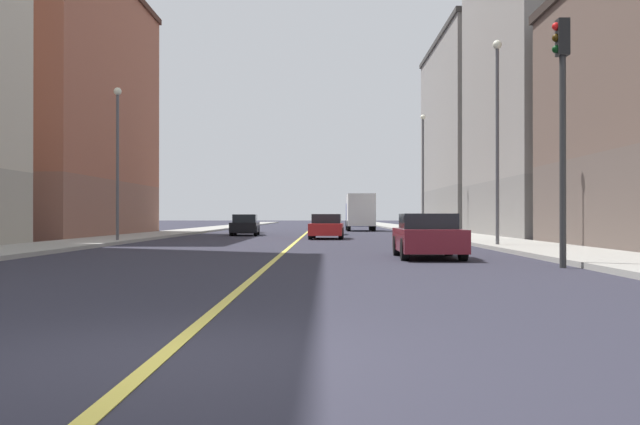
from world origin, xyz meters
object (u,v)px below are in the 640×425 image
(car_orange, at_px, (326,222))
(box_truck, at_px, (360,212))
(street_lamp_left_far, at_px, (423,162))
(car_maroon, at_px, (428,237))
(traffic_light_left_near, at_px, (562,107))
(building_right_midblock, at_px, (36,106))
(car_red, at_px, (327,227))
(car_black, at_px, (245,225))
(car_yellow, at_px, (245,225))
(building_left_mid, at_px, (577,35))
(street_lamp_right_near, at_px, (118,148))
(car_teal, at_px, (329,226))
(street_lamp_left_near, at_px, (497,122))
(building_left_far, at_px, (497,135))

(car_orange, distance_m, box_truck, 11.36)
(street_lamp_left_far, xyz_separation_m, car_maroon, (-3.72, -28.69, -4.40))
(box_truck, bearing_deg, traffic_light_left_near, -86.27)
(building_right_midblock, bearing_deg, car_red, -12.68)
(street_lamp_left_far, distance_m, car_black, 13.29)
(car_black, bearing_deg, building_right_midblock, -166.45)
(car_yellow, height_order, box_truck, box_truck)
(building_right_midblock, distance_m, car_black, 14.91)
(building_left_mid, xyz_separation_m, street_lamp_right_near, (-24.72, -9.47, -7.61))
(car_black, xyz_separation_m, car_teal, (5.52, 2.19, -0.08))
(street_lamp_right_near, bearing_deg, car_teal, 58.04)
(building_left_mid, relative_size, box_truck, 3.65)
(building_right_midblock, relative_size, traffic_light_left_near, 3.29)
(car_orange, distance_m, car_maroon, 50.76)
(car_black, bearing_deg, street_lamp_right_near, -107.83)
(car_black, bearing_deg, car_yellow, 96.17)
(car_maroon, bearing_deg, box_truck, 90.22)
(traffic_light_left_near, xyz_separation_m, street_lamp_left_near, (1.02, 10.93, 1.04))
(car_maroon, relative_size, car_teal, 1.03)
(car_teal, bearing_deg, building_left_far, 42.16)
(building_left_far, relative_size, street_lamp_right_near, 2.89)
(building_left_far, relative_size, car_orange, 4.45)
(building_left_far, distance_m, car_yellow, 24.10)
(street_lamp_left_far, distance_m, car_red, 13.04)
(building_left_mid, xyz_separation_m, car_red, (-14.93, -2.81, -11.40))
(building_left_mid, height_order, car_orange, building_left_mid)
(car_maroon, height_order, car_yellow, car_maroon)
(building_right_midblock, height_order, car_yellow, building_right_midblock)
(car_red, bearing_deg, car_yellow, 113.90)
(traffic_light_left_near, height_order, street_lamp_left_far, street_lamp_left_far)
(street_lamp_left_far, bearing_deg, car_black, -165.30)
(street_lamp_left_near, bearing_deg, building_right_midblock, 147.65)
(street_lamp_left_far, bearing_deg, building_right_midblock, -165.88)
(car_yellow, distance_m, car_red, 15.03)
(building_left_far, distance_m, building_right_midblock, 37.78)
(street_lamp_right_near, height_order, car_yellow, street_lamp_right_near)
(car_red, height_order, box_truck, box_truck)
(car_maroon, bearing_deg, car_yellow, 105.85)
(car_yellow, bearing_deg, building_left_far, 22.96)
(building_left_far, bearing_deg, traffic_light_left_near, -101.49)
(building_right_midblock, relative_size, car_black, 4.51)
(building_right_midblock, bearing_deg, building_left_far, 29.50)
(building_left_far, distance_m, street_lamp_left_far, 15.20)
(traffic_light_left_near, bearing_deg, car_yellow, 108.07)
(traffic_light_left_near, xyz_separation_m, car_orange, (-5.76, 54.77, -3.29))
(street_lamp_left_near, xyz_separation_m, car_black, (-12.13, 18.69, -4.32))
(building_left_far, distance_m, car_orange, 19.34)
(car_maroon, bearing_deg, street_lamp_left_far, 82.61)
(car_teal, bearing_deg, street_lamp_left_far, 8.53)
(street_lamp_left_near, bearing_deg, street_lamp_left_far, 90.00)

